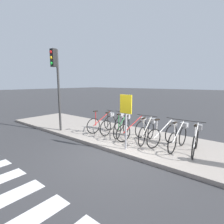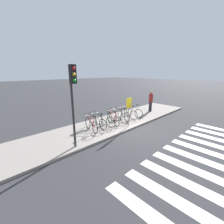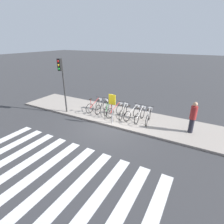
{
  "view_description": "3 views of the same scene",
  "coord_description": "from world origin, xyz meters",
  "px_view_note": "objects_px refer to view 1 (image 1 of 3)",
  "views": [
    {
      "loc": [
        3.21,
        -4.29,
        2.31
      ],
      "look_at": [
        -1.19,
        1.16,
        1.13
      ],
      "focal_mm": 28.0,
      "sensor_mm": 36.0,
      "label": 1
    },
    {
      "loc": [
        -6.77,
        -5.32,
        3.48
      ],
      "look_at": [
        -0.55,
        1.09,
        1.04
      ],
      "focal_mm": 24.0,
      "sensor_mm": 36.0,
      "label": 2
    },
    {
      "loc": [
        4.73,
        -8.06,
        4.85
      ],
      "look_at": [
        -0.09,
        0.58,
        0.71
      ],
      "focal_mm": 28.0,
      "sensor_mm": 36.0,
      "label": 3
    }
  ],
  "objects_px": {
    "parked_bicycle_2": "(123,125)",
    "traffic_light": "(56,73)",
    "parked_bicycle_0": "(104,122)",
    "parked_bicycle_5": "(165,133)",
    "parked_bicycle_6": "(179,136)",
    "parked_bicycle_7": "(196,139)",
    "sign_post": "(126,113)",
    "parked_bicycle_4": "(148,130)",
    "parked_bicycle_1": "(114,123)",
    "parked_bicycle_3": "(134,128)"
  },
  "relations": [
    {
      "from": "parked_bicycle_4",
      "to": "parked_bicycle_5",
      "type": "bearing_deg",
      "value": 6.46
    },
    {
      "from": "parked_bicycle_5",
      "to": "parked_bicycle_6",
      "type": "relative_size",
      "value": 0.97
    },
    {
      "from": "parked_bicycle_2",
      "to": "traffic_light",
      "type": "height_order",
      "value": "traffic_light"
    },
    {
      "from": "parked_bicycle_5",
      "to": "parked_bicycle_6",
      "type": "bearing_deg",
      "value": -5.01
    },
    {
      "from": "parked_bicycle_4",
      "to": "sign_post",
      "type": "xyz_separation_m",
      "value": [
        -0.2,
        -1.15,
        0.81
      ]
    },
    {
      "from": "parked_bicycle_3",
      "to": "traffic_light",
      "type": "height_order",
      "value": "traffic_light"
    },
    {
      "from": "parked_bicycle_2",
      "to": "parked_bicycle_4",
      "type": "height_order",
      "value": "same"
    },
    {
      "from": "parked_bicycle_1",
      "to": "sign_post",
      "type": "relative_size",
      "value": 0.89
    },
    {
      "from": "parked_bicycle_3",
      "to": "parked_bicycle_6",
      "type": "relative_size",
      "value": 0.97
    },
    {
      "from": "parked_bicycle_1",
      "to": "sign_post",
      "type": "bearing_deg",
      "value": -40.65
    },
    {
      "from": "parked_bicycle_3",
      "to": "parked_bicycle_4",
      "type": "xyz_separation_m",
      "value": [
        0.54,
        0.05,
        0.0
      ]
    },
    {
      "from": "parked_bicycle_7",
      "to": "parked_bicycle_6",
      "type": "bearing_deg",
      "value": -178.11
    },
    {
      "from": "parked_bicycle_1",
      "to": "parked_bicycle_7",
      "type": "distance_m",
      "value": 3.33
    },
    {
      "from": "parked_bicycle_5",
      "to": "traffic_light",
      "type": "height_order",
      "value": "traffic_light"
    },
    {
      "from": "parked_bicycle_2",
      "to": "parked_bicycle_6",
      "type": "relative_size",
      "value": 0.98
    },
    {
      "from": "parked_bicycle_3",
      "to": "parked_bicycle_6",
      "type": "height_order",
      "value": "same"
    },
    {
      "from": "parked_bicycle_7",
      "to": "parked_bicycle_1",
      "type": "bearing_deg",
      "value": 178.85
    },
    {
      "from": "parked_bicycle_3",
      "to": "parked_bicycle_5",
      "type": "bearing_deg",
      "value": 5.94
    },
    {
      "from": "sign_post",
      "to": "parked_bicycle_0",
      "type": "bearing_deg",
      "value": 149.59
    },
    {
      "from": "parked_bicycle_2",
      "to": "parked_bicycle_7",
      "type": "distance_m",
      "value": 2.84
    },
    {
      "from": "parked_bicycle_0",
      "to": "parked_bicycle_7",
      "type": "distance_m",
      "value": 3.89
    },
    {
      "from": "parked_bicycle_3",
      "to": "parked_bicycle_5",
      "type": "distance_m",
      "value": 1.17
    },
    {
      "from": "parked_bicycle_4",
      "to": "parked_bicycle_7",
      "type": "xyz_separation_m",
      "value": [
        1.66,
        0.04,
        0.0
      ]
    },
    {
      "from": "parked_bicycle_4",
      "to": "parked_bicycle_7",
      "type": "relative_size",
      "value": 1.0
    },
    {
      "from": "parked_bicycle_1",
      "to": "parked_bicycle_2",
      "type": "height_order",
      "value": "same"
    },
    {
      "from": "parked_bicycle_6",
      "to": "sign_post",
      "type": "bearing_deg",
      "value": -138.84
    },
    {
      "from": "parked_bicycle_2",
      "to": "traffic_light",
      "type": "relative_size",
      "value": 0.44
    },
    {
      "from": "parked_bicycle_1",
      "to": "traffic_light",
      "type": "height_order",
      "value": "traffic_light"
    },
    {
      "from": "traffic_light",
      "to": "parked_bicycle_4",
      "type": "bearing_deg",
      "value": 17.03
    },
    {
      "from": "traffic_light",
      "to": "parked_bicycle_7",
      "type": "bearing_deg",
      "value": 12.56
    },
    {
      "from": "parked_bicycle_1",
      "to": "parked_bicycle_3",
      "type": "height_order",
      "value": "same"
    },
    {
      "from": "parked_bicycle_0",
      "to": "traffic_light",
      "type": "xyz_separation_m",
      "value": [
        -1.69,
        -1.23,
        2.16
      ]
    },
    {
      "from": "parked_bicycle_1",
      "to": "parked_bicycle_4",
      "type": "xyz_separation_m",
      "value": [
        1.67,
        -0.11,
        0.0
      ]
    },
    {
      "from": "parked_bicycle_1",
      "to": "parked_bicycle_5",
      "type": "bearing_deg",
      "value": -0.97
    },
    {
      "from": "parked_bicycle_1",
      "to": "parked_bicycle_6",
      "type": "xyz_separation_m",
      "value": [
        2.81,
        -0.08,
        0.0
      ]
    },
    {
      "from": "parked_bicycle_0",
      "to": "parked_bicycle_2",
      "type": "distance_m",
      "value": 1.04
    },
    {
      "from": "traffic_light",
      "to": "parked_bicycle_0",
      "type": "bearing_deg",
      "value": 36.15
    },
    {
      "from": "traffic_light",
      "to": "sign_post",
      "type": "xyz_separation_m",
      "value": [
        3.71,
        0.05,
        -1.36
      ]
    },
    {
      "from": "parked_bicycle_7",
      "to": "sign_post",
      "type": "height_order",
      "value": "sign_post"
    },
    {
      "from": "parked_bicycle_1",
      "to": "parked_bicycle_3",
      "type": "bearing_deg",
      "value": -8.07
    },
    {
      "from": "parked_bicycle_1",
      "to": "parked_bicycle_5",
      "type": "height_order",
      "value": "same"
    },
    {
      "from": "parked_bicycle_0",
      "to": "parked_bicycle_2",
      "type": "xyz_separation_m",
      "value": [
        1.04,
        0.05,
        0.0
      ]
    },
    {
      "from": "parked_bicycle_4",
      "to": "parked_bicycle_5",
      "type": "relative_size",
      "value": 1.03
    },
    {
      "from": "sign_post",
      "to": "parked_bicycle_1",
      "type": "bearing_deg",
      "value": 139.35
    },
    {
      "from": "parked_bicycle_7",
      "to": "sign_post",
      "type": "distance_m",
      "value": 2.36
    },
    {
      "from": "parked_bicycle_2",
      "to": "parked_bicycle_3",
      "type": "height_order",
      "value": "same"
    },
    {
      "from": "parked_bicycle_5",
      "to": "sign_post",
      "type": "relative_size",
      "value": 0.86
    },
    {
      "from": "parked_bicycle_0",
      "to": "parked_bicycle_3",
      "type": "bearing_deg",
      "value": -2.93
    },
    {
      "from": "traffic_light",
      "to": "parked_bicycle_3",
      "type": "bearing_deg",
      "value": 18.79
    },
    {
      "from": "parked_bicycle_5",
      "to": "parked_bicycle_1",
      "type": "bearing_deg",
      "value": 179.03
    }
  ]
}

